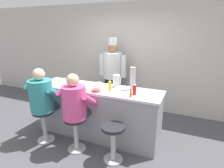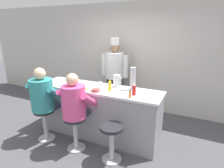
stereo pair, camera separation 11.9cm
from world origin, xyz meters
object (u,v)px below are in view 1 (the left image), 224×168
empty_stool_round (113,137)px  diner_seated_pink (75,105)px  cereal_bowl (96,90)px  diner_seated_teal (43,98)px  water_pitcher_clear (116,81)px  coffee_mug_tan (74,84)px  cook_in_whites_near (113,72)px  mustard_bottle_yellow (110,85)px  coffee_mug_white (100,84)px  hot_sauce_bottle_orange (131,94)px  ketchup_bottle_red (134,89)px  cup_stack_steel (133,78)px  breakfast_plate (86,89)px

empty_stool_round → diner_seated_pink: bearing=177.3°
cereal_bowl → diner_seated_teal: size_ratio=0.11×
water_pitcher_clear → diner_seated_pink: 0.90m
coffee_mug_tan → diner_seated_pink: diner_seated_pink is taller
cook_in_whites_near → mustard_bottle_yellow: bearing=-68.5°
diner_seated_pink → coffee_mug_white: bearing=77.6°
diner_seated_teal → hot_sauce_bottle_orange: bearing=10.5°
mustard_bottle_yellow → diner_seated_teal: bearing=-157.1°
hot_sauce_bottle_orange → coffee_mug_tan: 1.21m
empty_stool_round → water_pitcher_clear: bearing=108.9°
mustard_bottle_yellow → coffee_mug_tan: 0.76m
mustard_bottle_yellow → empty_stool_round: bearing=-61.0°
water_pitcher_clear → coffee_mug_tan: 0.83m
ketchup_bottle_red → mustard_bottle_yellow: (-0.46, 0.02, -0.00)m
cereal_bowl → coffee_mug_tan: size_ratio=1.09×
mustard_bottle_yellow → cereal_bowl: (-0.21, -0.14, -0.08)m
hot_sauce_bottle_orange → cereal_bowl: bearing=176.2°
mustard_bottle_yellow → cereal_bowl: size_ratio=1.45×
hot_sauce_bottle_orange → mustard_bottle_yellow: bearing=157.7°
cook_in_whites_near → diner_seated_teal: bearing=-108.0°
ketchup_bottle_red → empty_stool_round: bearing=-109.8°
hot_sauce_bottle_orange → coffee_mug_tan: (-1.20, 0.16, -0.01)m
mustard_bottle_yellow → cup_stack_steel: cup_stack_steel is taller
hot_sauce_bottle_orange → cup_stack_steel: size_ratio=0.32×
water_pitcher_clear → breakfast_plate: 0.60m
cereal_bowl → diner_seated_teal: bearing=-160.0°
hot_sauce_bottle_orange → diner_seated_teal: size_ratio=0.09×
hot_sauce_bottle_orange → breakfast_plate: hot_sauce_bottle_orange is taller
breakfast_plate → cup_stack_steel: size_ratio=0.58×
mustard_bottle_yellow → water_pitcher_clear: size_ratio=0.91×
ketchup_bottle_red → mustard_bottle_yellow: bearing=177.6°
cook_in_whites_near → hot_sauce_bottle_orange: bearing=-57.5°
mustard_bottle_yellow → cereal_bowl: mustard_bottle_yellow is taller
hot_sauce_bottle_orange → diner_seated_pink: size_ratio=0.10×
ketchup_bottle_red → empty_stool_round: 0.86m
ketchup_bottle_red → diner_seated_pink: (-0.88, -0.46, -0.25)m
diner_seated_teal → empty_stool_round: diner_seated_teal is taller
cup_stack_steel → mustard_bottle_yellow: bearing=-145.5°
ketchup_bottle_red → water_pitcher_clear: bearing=147.3°
cereal_bowl → cook_in_whites_near: cook_in_whites_near is taller
coffee_mug_tan → coffee_mug_white: bearing=21.0°
cereal_bowl → cook_in_whites_near: size_ratio=0.08×
hot_sauce_bottle_orange → coffee_mug_white: hot_sauce_bottle_orange is taller
coffee_mug_white → coffee_mug_tan: 0.50m
diner_seated_teal → diner_seated_pink: diner_seated_teal is taller
water_pitcher_clear → hot_sauce_bottle_orange: bearing=-46.2°
coffee_mug_white → empty_stool_round: bearing=-49.7°
cup_stack_steel → diner_seated_pink: cup_stack_steel is taller
diner_seated_teal → cook_in_whites_near: (0.59, 1.83, 0.16)m
hot_sauce_bottle_orange → empty_stool_round: size_ratio=0.21×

